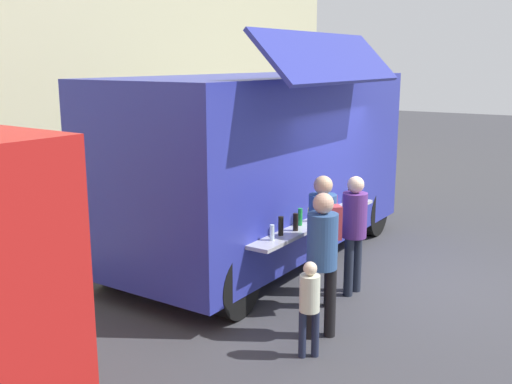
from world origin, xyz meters
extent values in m
plane|color=#38383D|center=(0.00, 0.00, 0.00)|extent=(60.00, 60.00, 0.00)
cube|color=#2B329C|center=(-0.06, 2.56, 1.64)|extent=(5.95, 2.66, 2.69)
cube|color=#2B329C|center=(-0.70, 1.06, 3.26)|extent=(3.25, 0.81, 0.69)
cube|color=black|center=(-0.69, 1.44, 1.97)|extent=(3.06, 0.23, 1.21)
cube|color=#B7B7BC|center=(-0.70, 1.22, 0.95)|extent=(3.23, 0.48, 0.05)
cylinder|color=white|center=(-1.92, 1.28, 1.07)|extent=(0.06, 0.06, 0.20)
cylinder|color=black|center=(-1.67, 1.29, 1.10)|extent=(0.07, 0.07, 0.25)
cylinder|color=black|center=(-1.37, 1.22, 1.09)|extent=(0.07, 0.07, 0.24)
cylinder|color=green|center=(-1.11, 1.29, 1.09)|extent=(0.06, 0.06, 0.24)
cylinder|color=yellow|center=(-0.84, 1.27, 1.07)|extent=(0.07, 0.07, 0.19)
cylinder|color=black|center=(-0.58, 1.17, 1.10)|extent=(0.08, 0.08, 0.26)
cylinder|color=black|center=(-0.30, 1.18, 1.08)|extent=(0.07, 0.07, 0.22)
cylinder|color=red|center=(-0.02, 1.25, 1.08)|extent=(0.07, 0.07, 0.23)
cylinder|color=orange|center=(0.28, 1.14, 1.08)|extent=(0.07, 0.07, 0.22)
cylinder|color=black|center=(0.53, 1.23, 1.08)|extent=(0.07, 0.07, 0.22)
cube|color=black|center=(2.82, 2.44, 2.13)|extent=(0.16, 2.06, 1.18)
cylinder|color=black|center=(2.21, 3.53, 0.45)|extent=(0.90, 0.28, 0.90)
cylinder|color=black|center=(2.13, 1.41, 0.45)|extent=(0.90, 0.28, 0.90)
cylinder|color=black|center=(-2.24, 3.71, 0.45)|extent=(0.90, 0.28, 0.90)
cylinder|color=black|center=(-2.33, 1.59, 0.45)|extent=(0.90, 0.28, 0.90)
cylinder|color=#2D6435|center=(3.46, 4.86, 0.44)|extent=(0.60, 0.60, 0.87)
cylinder|color=#202535|center=(-0.90, 0.63, 0.41)|extent=(0.13, 0.13, 0.83)
cylinder|color=#202535|center=(-0.68, 0.59, 0.41)|extent=(0.13, 0.13, 0.83)
cylinder|color=#592C7B|center=(-0.79, 0.61, 1.14)|extent=(0.34, 0.34, 0.63)
sphere|color=beige|center=(-0.79, 0.61, 1.57)|extent=(0.23, 0.23, 0.23)
cylinder|color=black|center=(-1.54, 0.88, 0.44)|extent=(0.14, 0.14, 0.88)
cylinder|color=black|center=(-1.38, 0.70, 0.44)|extent=(0.14, 0.14, 0.88)
cylinder|color=#2B4F8A|center=(-1.46, 0.79, 1.21)|extent=(0.36, 0.36, 0.66)
sphere|color=tan|center=(-1.46, 0.79, 1.66)|extent=(0.25, 0.25, 0.25)
cube|color=#BD3B44|center=(-1.67, 0.61, 1.24)|extent=(0.34, 0.35, 0.43)
cylinder|color=black|center=(-2.35, 0.49, 0.43)|extent=(0.14, 0.14, 0.86)
cylinder|color=black|center=(-2.19, 0.32, 0.43)|extent=(0.14, 0.14, 0.86)
cylinder|color=#2E4F85|center=(-2.27, 0.41, 1.19)|extent=(0.36, 0.36, 0.65)
sphere|color=#D5A488|center=(-2.27, 0.41, 1.64)|extent=(0.24, 0.24, 0.24)
cylinder|color=#1D233B|center=(-2.83, 0.36, 0.27)|extent=(0.09, 0.09, 0.54)
cylinder|color=#1D233B|center=(-2.74, 0.25, 0.27)|extent=(0.09, 0.09, 0.54)
cylinder|color=beige|center=(-2.79, 0.31, 0.75)|extent=(0.23, 0.23, 0.41)
sphere|color=beige|center=(-2.79, 0.31, 1.03)|extent=(0.15, 0.15, 0.15)
camera|label=1|loc=(-8.34, -2.38, 3.23)|focal=42.21mm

